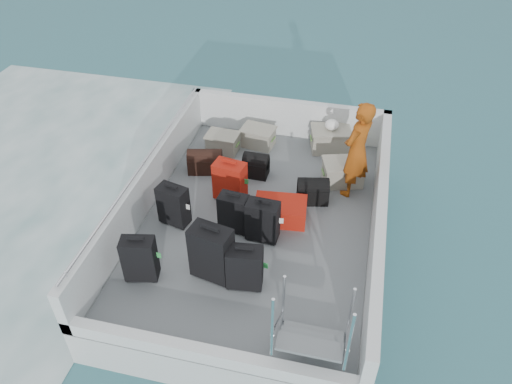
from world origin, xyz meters
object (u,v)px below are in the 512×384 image
suitcase_3 (212,253)px  suitcase_0 (140,259)px  suitcase_4 (234,213)px  crate_2 (330,140)px  suitcase_1 (174,206)px  suitcase_5 (230,181)px  suitcase_7 (263,221)px  crate_3 (343,173)px  crate_1 (258,138)px  passenger (357,150)px  suitcase_6 (245,268)px  suitcase_8 (280,211)px  crate_0 (223,143)px

suitcase_3 → suitcase_0: bearing=-152.5°
suitcase_4 → crate_2: bearing=70.7°
suitcase_1 → suitcase_5: 0.97m
suitcase_7 → crate_3: 1.85m
suitcase_0 → suitcase_3: suitcase_3 is taller
crate_1 → crate_2: 1.28m
suitcase_3 → suitcase_4: bearing=99.4°
suitcase_0 → suitcase_1: 1.11m
suitcase_4 → passenger: bearing=44.2°
suitcase_0 → suitcase_6: suitcase_0 is taller
suitcase_4 → suitcase_8: (0.61, 0.38, -0.15)m
suitcase_6 → crate_2: (0.69, 3.38, -0.12)m
suitcase_6 → crate_1: bearing=93.0°
suitcase_1 → crate_0: 1.98m
suitcase_6 → suitcase_8: (0.19, 1.37, -0.16)m
suitcase_5 → crate_1: (0.08, 1.55, -0.17)m
suitcase_3 → passenger: size_ratio=0.50×
suitcase_1 → suitcase_6: suitcase_1 is taller
suitcase_6 → suitcase_7: 0.90m
suitcase_3 → suitcase_6: size_ratio=1.28×
suitcase_7 → suitcase_4: bearing=172.5°
suitcase_3 → suitcase_6: (0.45, -0.07, -0.09)m
suitcase_4 → suitcase_0: bearing=-123.0°
suitcase_0 → suitcase_5: suitcase_0 is taller
crate_3 → suitcase_8: bearing=-126.5°
crate_0 → crate_3: crate_3 is taller
suitcase_0 → suitcase_8: suitcase_0 is taller
suitcase_5 → crate_0: size_ratio=1.27×
suitcase_0 → suitcase_4: 1.49m
suitcase_1 → crate_3: bearing=47.7°
suitcase_1 → suitcase_7: suitcase_1 is taller
suitcase_1 → crate_1: bearing=86.3°
suitcase_3 → suitcase_4: 0.92m
suitcase_3 → crate_3: size_ratio=1.30×
crate_0 → passenger: 2.48m
suitcase_1 → crate_2: 3.17m
suitcase_7 → crate_3: size_ratio=1.04×
suitcase_5 → suitcase_7: 1.02m
suitcase_0 → suitcase_5: size_ratio=1.01×
crate_3 → suitcase_4: bearing=-133.8°
suitcase_0 → passenger: passenger is taller
suitcase_1 → suitcase_6: 1.60m
suitcase_0 → suitcase_3: (0.89, 0.25, 0.07)m
suitcase_1 → suitcase_3: (0.85, -0.86, 0.08)m
suitcase_5 → suitcase_1: bearing=-122.0°
suitcase_4 → passenger: size_ratio=0.38×
crate_1 → crate_2: bearing=7.6°
suitcase_3 → suitcase_7: suitcase_3 is taller
suitcase_0 → crate_2: 4.10m
crate_0 → suitcase_5: bearing=-68.6°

